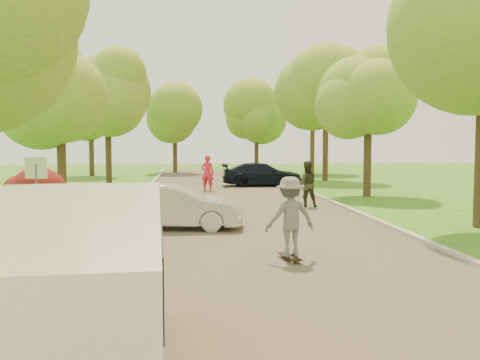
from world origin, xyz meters
name	(u,v)px	position (x,y,z in m)	size (l,w,h in m)	color
ground	(286,274)	(0.00, 0.00, 0.00)	(100.00, 100.00, 0.00)	#326A19
road	(244,216)	(0.00, 8.00, 0.01)	(8.00, 60.00, 0.01)	#4C4438
curb_left	(125,216)	(-4.05, 8.00, 0.06)	(0.18, 60.00, 0.12)	#B2AD9E
curb_right	(358,213)	(4.05, 8.00, 0.06)	(0.18, 60.00, 0.12)	#B2AD9E
street_sign	(36,181)	(-5.80, 4.00, 1.56)	(0.55, 0.06, 2.17)	#59595E
red_shrub	(34,193)	(-6.30, 5.50, 1.10)	(1.70, 1.70, 1.95)	#382619
tree_l_midb	(65,91)	(-6.81, 12.00, 4.59)	(4.30, 4.20, 6.62)	#382619
tree_l_far	(111,92)	(-6.39, 22.00, 5.47)	(4.92, 4.80, 7.79)	#382619
tree_r_midb	(373,91)	(6.60, 14.00, 4.88)	(4.51, 4.40, 7.01)	#382619
tree_r_far	(330,91)	(7.23, 24.00, 5.83)	(5.33, 5.20, 8.34)	#382619
tree_bg_a	(94,104)	(-8.78, 30.00, 5.31)	(5.12, 5.00, 7.72)	#382619
tree_bg_b	(315,104)	(8.22, 32.00, 5.54)	(5.12, 5.00, 7.95)	#382619
tree_bg_c	(177,111)	(-2.79, 34.00, 5.02)	(4.92, 4.80, 7.33)	#382619
tree_bg_d	(259,109)	(4.22, 36.00, 5.31)	(5.12, 5.00, 7.72)	#382619
minivan	(48,306)	(-3.20, -5.11, 1.06)	(2.41, 5.49, 2.00)	white
silver_sedan	(175,207)	(-2.30, 5.56, 0.66)	(1.39, 3.99, 1.32)	silver
dark_sedan	(262,175)	(2.30, 20.05, 0.67)	(1.88, 4.62, 1.34)	black
longboard	(290,257)	(0.28, 1.08, 0.10)	(0.42, 0.91, 0.10)	black
skateboarder	(290,216)	(0.28, 1.08, 0.97)	(1.11, 0.64, 1.72)	slate
person_striped	(208,173)	(-0.92, 17.42, 0.93)	(0.68, 0.44, 1.85)	red
person_olive	(307,184)	(2.70, 10.29, 0.91)	(0.88, 0.69, 1.81)	#2C2F1C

